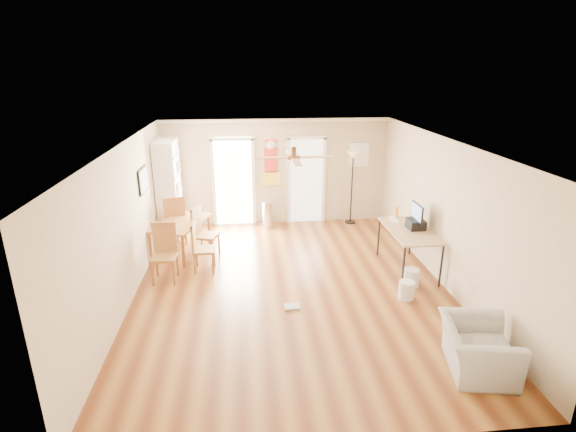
{
  "coord_description": "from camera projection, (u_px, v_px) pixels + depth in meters",
  "views": [
    {
      "loc": [
        -0.77,
        -7.02,
        3.79
      ],
      "look_at": [
        0.0,
        0.6,
        1.15
      ],
      "focal_mm": 27.3,
      "sensor_mm": 36.0,
      "label": 1
    }
  ],
  "objects": [
    {
      "name": "wall_front",
      "position": [
        331.0,
        340.0,
        4.19
      ],
      "size": [
        5.5,
        0.04,
        2.6
      ],
      "primitive_type": null,
      "color": "beige",
      "rests_on": "floor"
    },
    {
      "name": "dining_chair_right_b",
      "position": [
        204.0,
        247.0,
        8.39
      ],
      "size": [
        0.41,
        0.41,
        0.98
      ],
      "primitive_type": null,
      "rotation": [
        0.0,
        0.0,
        1.57
      ],
      "color": "#A97536",
      "rests_on": "floor"
    },
    {
      "name": "wall_right",
      "position": [
        446.0,
        214.0,
        7.75
      ],
      "size": [
        0.04,
        7.0,
        2.6
      ],
      "primitive_type": null,
      "color": "beige",
      "rests_on": "floor"
    },
    {
      "name": "wastebasket_b",
      "position": [
        411.0,
        278.0,
        7.89
      ],
      "size": [
        0.31,
        0.31,
        0.33
      ],
      "primitive_type": "cylinder",
      "rotation": [
        0.0,
        0.0,
        -0.09
      ],
      "color": "silver",
      "rests_on": "floor"
    },
    {
      "name": "wastebasket_a",
      "position": [
        406.0,
        290.0,
        7.47
      ],
      "size": [
        0.3,
        0.3,
        0.31
      ],
      "primitive_type": "cylinder",
      "rotation": [
        0.0,
        0.0,
        -0.12
      ],
      "color": "silver",
      "rests_on": "floor"
    },
    {
      "name": "floor",
      "position": [
        291.0,
        287.0,
        7.91
      ],
      "size": [
        7.0,
        7.0,
        0.0
      ],
      "primitive_type": "plane",
      "color": "brown",
      "rests_on": "ground"
    },
    {
      "name": "ac_grille",
      "position": [
        359.0,
        155.0,
        10.81
      ],
      "size": [
        0.5,
        0.04,
        0.6
      ],
      "primitive_type": "cube",
      "color": "white",
      "rests_on": "wall_back"
    },
    {
      "name": "wall_decal",
      "position": [
        271.0,
        162.0,
        10.66
      ],
      "size": [
        0.46,
        0.03,
        1.1
      ],
      "primitive_type": "cube",
      "color": "red",
      "rests_on": "wall_back"
    },
    {
      "name": "printer",
      "position": [
        416.0,
        224.0,
        8.35
      ],
      "size": [
        0.3,
        0.35,
        0.18
      ],
      "primitive_type": "cube",
      "rotation": [
        0.0,
        0.0,
        0.01
      ],
      "color": "black",
      "rests_on": "computer_desk"
    },
    {
      "name": "armchair",
      "position": [
        477.0,
        349.0,
        5.65
      ],
      "size": [
        1.04,
        1.14,
        0.64
      ],
      "primitive_type": "imported",
      "rotation": [
        0.0,
        0.0,
        1.37
      ],
      "color": "#A4A49F",
      "rests_on": "floor"
    },
    {
      "name": "wall_left",
      "position": [
        126.0,
        225.0,
        7.22
      ],
      "size": [
        0.04,
        7.0,
        2.6
      ],
      "primitive_type": null,
      "color": "beige",
      "rests_on": "floor"
    },
    {
      "name": "dining_chair_near",
      "position": [
        164.0,
        254.0,
        7.96
      ],
      "size": [
        0.46,
        0.46,
        1.07
      ],
      "primitive_type": null,
      "rotation": [
        0.0,
        0.0,
        -0.03
      ],
      "color": "#A16534",
      "rests_on": "floor"
    },
    {
      "name": "torchiere_lamp",
      "position": [
        352.0,
        188.0,
        10.84
      ],
      "size": [
        0.41,
        0.41,
        1.84
      ],
      "primitive_type": null,
      "rotation": [
        0.0,
        0.0,
        0.21
      ],
      "color": "black",
      "rests_on": "floor"
    },
    {
      "name": "dining_table",
      "position": [
        181.0,
        237.0,
        9.26
      ],
      "size": [
        1.25,
        1.59,
        0.7
      ],
      "primitive_type": null,
      "rotation": [
        0.0,
        0.0,
        -0.34
      ],
      "color": "#AD7138",
      "rests_on": "floor"
    },
    {
      "name": "dining_chair_far",
      "position": [
        174.0,
        219.0,
        9.72
      ],
      "size": [
        0.55,
        0.55,
        1.1
      ],
      "primitive_type": null,
      "rotation": [
        0.0,
        0.0,
        3.4
      ],
      "color": "#995931",
      "rests_on": "floor"
    },
    {
      "name": "computer_desk",
      "position": [
        408.0,
        250.0,
        8.45
      ],
      "size": [
        0.78,
        1.55,
        0.83
      ],
      "primitive_type": null,
      "color": "#A58459",
      "rests_on": "floor"
    },
    {
      "name": "trash_can",
      "position": [
        268.0,
        214.0,
        10.76
      ],
      "size": [
        0.3,
        0.3,
        0.64
      ],
      "primitive_type": "cylinder",
      "rotation": [
        0.0,
        0.0,
        -0.02
      ],
      "color": "#BABABC",
      "rests_on": "floor"
    },
    {
      "name": "dining_chair_right_a",
      "position": [
        206.0,
        233.0,
        8.97
      ],
      "size": [
        0.55,
        0.55,
        1.08
      ],
      "primitive_type": null,
      "rotation": [
        0.0,
        0.0,
        1.28
      ],
      "color": "#A36B34",
      "rests_on": "floor"
    },
    {
      "name": "imac",
      "position": [
        417.0,
        216.0,
        8.34
      ],
      "size": [
        0.24,
        0.51,
        0.48
      ],
      "primitive_type": null,
      "rotation": [
        0.0,
        0.0,
        -0.35
      ],
      "color": "black",
      "rests_on": "computer_desk"
    },
    {
      "name": "crown_molding",
      "position": [
        292.0,
        146.0,
        7.07
      ],
      "size": [
        5.5,
        7.0,
        0.08
      ],
      "primitive_type": null,
      "color": "white",
      "rests_on": "wall_back"
    },
    {
      "name": "floor_cloth",
      "position": [
        292.0,
        307.0,
        7.22
      ],
      "size": [
        0.26,
        0.21,
        0.04
      ],
      "primitive_type": "cube",
      "rotation": [
        0.0,
        0.0,
        0.04
      ],
      "color": "#979893",
      "rests_on": "floor"
    },
    {
      "name": "bathroom_doorway",
      "position": [
        306.0,
        181.0,
        10.91
      ],
      "size": [
        0.8,
        0.1,
        2.1
      ],
      "primitive_type": null,
      "color": "white",
      "rests_on": "wall_back"
    },
    {
      "name": "orange_bottle",
      "position": [
        396.0,
        212.0,
        8.97
      ],
      "size": [
        0.08,
        0.08,
        0.22
      ],
      "primitive_type": "cylinder",
      "rotation": [
        0.0,
        0.0,
        -0.17
      ],
      "color": "orange",
      "rests_on": "computer_desk"
    },
    {
      "name": "kitchen_doorway",
      "position": [
        234.0,
        183.0,
        10.74
      ],
      "size": [
        0.9,
        0.1,
        2.1
      ],
      "primitive_type": null,
      "color": "white",
      "rests_on": "wall_back"
    },
    {
      "name": "bookshelf",
      "position": [
        169.0,
        189.0,
        9.99
      ],
      "size": [
        0.74,
        1.09,
        2.23
      ],
      "primitive_type": null,
      "rotation": [
        0.0,
        0.0,
        -0.32
      ],
      "color": "silver",
      "rests_on": "floor"
    },
    {
      "name": "ceiling",
      "position": [
        292.0,
        143.0,
        7.06
      ],
      "size": [
        5.5,
        7.0,
        0.0
      ],
      "primitive_type": null,
      "color": "silver",
      "rests_on": "floor"
    },
    {
      "name": "keyboard",
      "position": [
        394.0,
        220.0,
        8.83
      ],
      "size": [
        0.2,
        0.43,
        0.02
      ],
      "primitive_type": "cube",
      "rotation": [
        0.0,
        0.0,
        -0.16
      ],
      "color": "silver",
      "rests_on": "computer_desk"
    },
    {
      "name": "framed_poster",
      "position": [
        143.0,
        180.0,
        8.41
      ],
      "size": [
        0.04,
        0.66,
        0.48
      ],
      "primitive_type": "cube",
      "color": "black",
      "rests_on": "wall_left"
    },
    {
      "name": "wall_back",
      "position": [
        276.0,
        172.0,
        10.78
      ],
      "size": [
        5.5,
        0.04,
        2.6
      ],
      "primitive_type": null,
      "color": "beige",
      "rests_on": "floor"
    },
    {
      "name": "ceiling_fan",
      "position": [
        294.0,
        157.0,
        6.83
      ],
      "size": [
        1.24,
        1.24,
        0.2
      ],
      "primitive_type": null,
      "color": "#593819",
      "rests_on": "ceiling"
    }
  ]
}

